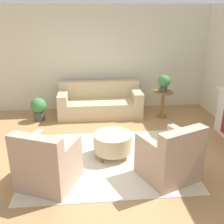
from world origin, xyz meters
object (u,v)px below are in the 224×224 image
object	(u,v)px
ottoman_table	(113,142)
side_table	(163,100)
potted_plant_on_side_table	(164,82)
armchair_right	(170,158)
armchair_left	(47,165)
couch	(100,103)
potted_plant_floor	(39,108)

from	to	relation	value
ottoman_table	side_table	xyz separation A→B (m)	(1.49, 1.90, 0.17)
side_table	potted_plant_on_side_table	bearing A→B (deg)	-90.00
ottoman_table	side_table	distance (m)	2.42
armchair_right	side_table	distance (m)	2.77
armchair_left	couch	bearing A→B (deg)	71.67
potted_plant_on_side_table	couch	bearing A→B (deg)	169.39
ottoman_table	side_table	size ratio (longest dim) A/B	1.05
couch	ottoman_table	xyz separation A→B (m)	(0.12, -2.20, -0.02)
potted_plant_floor	ottoman_table	bearing A→B (deg)	-49.23
armchair_left	potted_plant_floor	xyz separation A→B (m)	(-0.57, 2.75, -0.04)
armchair_right	potted_plant_floor	bearing A→B (deg)	132.88
side_table	potted_plant_on_side_table	distance (m)	0.46
side_table	armchair_left	bearing A→B (deg)	-133.96
potted_plant_floor	couch	bearing A→B (deg)	9.14
couch	side_table	xyz separation A→B (m)	(1.61, -0.30, 0.15)
armchair_left	side_table	size ratio (longest dim) A/B	1.54
armchair_right	ottoman_table	xyz separation A→B (m)	(-0.87, 0.80, -0.08)
ottoman_table	potted_plant_floor	bearing A→B (deg)	130.77
armchair_left	ottoman_table	distance (m)	1.37
couch	potted_plant_on_side_table	distance (m)	1.75
armchair_right	potted_plant_on_side_table	bearing A→B (deg)	77.00
couch	ottoman_table	bearing A→B (deg)	-86.95
armchair_right	potted_plant_floor	world-z (taller)	armchair_right
couch	armchair_left	bearing A→B (deg)	-108.33
armchair_left	potted_plant_on_side_table	distance (m)	3.79
armchair_left	side_table	bearing A→B (deg)	46.04
armchair_left	side_table	distance (m)	3.75
armchair_left	armchair_right	xyz separation A→B (m)	(1.98, 0.00, 0.00)
armchair_right	ottoman_table	distance (m)	1.18
armchair_left	potted_plant_on_side_table	bearing A→B (deg)	46.04
couch	potted_plant_floor	bearing A→B (deg)	-170.86
couch	armchair_right	bearing A→B (deg)	-71.81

